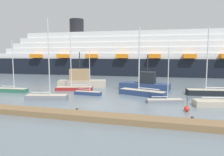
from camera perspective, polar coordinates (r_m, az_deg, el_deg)
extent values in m
plane|color=slate|center=(25.66, -5.42, -7.31)|extent=(600.00, 600.00, 0.00)
cube|color=olive|center=(20.88, -10.66, -9.78)|extent=(27.30, 1.86, 0.55)
cylinder|color=#423323|center=(21.76, -9.48, -8.95)|extent=(0.24, 0.24, 0.66)
cylinder|color=#423323|center=(19.95, 20.89, -10.68)|extent=(0.24, 0.24, 0.66)
cube|color=#2D6B51|center=(38.02, -25.45, -3.01)|extent=(5.38, 1.60, 0.59)
cube|color=beige|center=(37.98, -25.47, -2.55)|extent=(5.16, 1.49, 0.04)
cylinder|color=silver|center=(37.37, -25.23, 3.27)|extent=(0.13, 0.13, 7.74)
cylinder|color=silver|center=(38.40, -26.42, -2.00)|extent=(2.39, 0.26, 0.10)
cube|color=#BCB29E|center=(28.05, 27.76, -6.13)|extent=(6.77, 3.15, 0.68)
cube|color=beige|center=(27.98, 27.80, -5.40)|extent=(6.49, 2.95, 0.04)
cylinder|color=silver|center=(27.55, 26.03, -4.79)|extent=(2.90, 0.71, 0.13)
cube|color=black|center=(34.98, 24.85, -3.56)|extent=(6.79, 2.83, 0.80)
cube|color=beige|center=(34.92, 24.88, -2.88)|extent=(6.51, 2.65, 0.04)
cylinder|color=silver|center=(34.37, 24.40, 4.82)|extent=(0.16, 0.16, 9.37)
cylinder|color=silver|center=(35.19, 26.38, -2.35)|extent=(2.95, 0.59, 0.13)
cube|color=maroon|center=(36.86, -10.17, -2.82)|extent=(6.49, 3.32, 0.53)
cube|color=beige|center=(36.82, -10.17, -2.38)|extent=(6.21, 3.12, 0.04)
cylinder|color=silver|center=(36.51, -11.09, 4.68)|extent=(0.15, 0.15, 9.12)
cylinder|color=silver|center=(36.64, -8.77, -1.88)|extent=(2.75, 0.93, 0.12)
cube|color=gray|center=(29.76, -17.24, -5.04)|extent=(5.75, 2.72, 0.65)
cube|color=beige|center=(29.69, -17.26, -4.38)|extent=(5.51, 2.55, 0.04)
cylinder|color=silver|center=(29.07, -16.74, 5.35)|extent=(0.13, 0.13, 10.06)
cylinder|color=silver|center=(29.91, -18.75, -3.72)|extent=(2.46, 0.70, 0.11)
cube|color=navy|center=(32.11, -6.57, -4.12)|extent=(4.23, 1.17, 0.51)
cube|color=beige|center=(32.06, -6.57, -3.64)|extent=(4.06, 1.09, 0.04)
cylinder|color=silver|center=(31.54, -6.09, 1.92)|extent=(0.10, 0.10, 6.29)
cylinder|color=silver|center=(32.27, -7.56, -3.00)|extent=(1.88, 0.18, 0.08)
cube|color=navy|center=(31.69, 8.17, -4.03)|extent=(7.32, 3.85, 0.78)
cube|color=beige|center=(31.62, 8.19, -3.30)|extent=(7.00, 3.64, 0.04)
cylinder|color=silver|center=(31.45, 7.37, 5.19)|extent=(0.17, 0.17, 9.35)
cylinder|color=silver|center=(31.13, 9.92, -2.86)|extent=(3.10, 1.18, 0.14)
cube|color=gray|center=(27.68, 14.07, -6.05)|extent=(4.69, 2.47, 0.40)
cube|color=beige|center=(27.63, 14.08, -5.60)|extent=(4.49, 2.33, 0.04)
cylinder|color=silver|center=(27.27, 15.00, 1.15)|extent=(0.11, 0.11, 6.57)
cylinder|color=silver|center=(27.38, 12.76, -4.97)|extent=(1.99, 0.73, 0.09)
cube|color=#BCB29E|center=(40.53, -8.02, -1.46)|extent=(9.32, 4.98, 1.24)
cube|color=#A3845B|center=(40.40, -8.69, 0.91)|extent=(4.15, 2.92, 2.14)
cylinder|color=#262626|center=(40.25, -8.75, 4.66)|extent=(0.18, 0.18, 3.14)
cube|color=navy|center=(37.57, 8.85, -2.18)|extent=(8.91, 3.77, 1.12)
cube|color=#1E2328|center=(37.28, 9.54, 0.14)|extent=(2.91, 2.40, 1.98)
cylinder|color=#262626|center=(37.10, 9.61, 3.99)|extent=(0.17, 0.17, 3.03)
sphere|color=red|center=(24.06, 19.61, -7.85)|extent=(0.59, 0.59, 0.59)
cylinder|color=black|center=(23.89, 19.67, -6.08)|extent=(0.06, 0.06, 0.94)
cube|color=black|center=(66.12, 3.76, 3.14)|extent=(90.32, 16.70, 4.94)
cube|color=white|center=(66.03, 3.78, 5.98)|extent=(83.07, 14.87, 1.62)
cube|color=white|center=(66.04, 3.79, 7.39)|extent=(78.09, 13.97, 1.62)
cube|color=white|center=(66.10, 3.80, 8.79)|extent=(73.10, 13.08, 1.62)
cube|color=white|center=(66.19, 3.81, 10.19)|extent=(68.12, 12.19, 1.62)
cube|color=white|center=(66.32, 3.82, 11.58)|extent=(63.13, 11.30, 1.62)
cube|color=orange|center=(69.51, -19.77, 5.65)|extent=(3.35, 2.66, 1.13)
cube|color=orange|center=(65.14, -13.06, 5.84)|extent=(3.35, 2.66, 1.13)
cube|color=orange|center=(61.77, -5.49, 5.96)|extent=(3.35, 2.66, 1.13)
cube|color=orange|center=(59.58, 2.79, 5.97)|extent=(3.35, 2.66, 1.13)
cube|color=orange|center=(58.69, 11.51, 5.85)|extent=(3.35, 2.66, 1.13)
cube|color=orange|center=(59.18, 20.28, 5.59)|extent=(3.35, 2.66, 1.13)
cylinder|color=black|center=(71.00, -9.55, 13.63)|extent=(4.53, 4.53, 4.49)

